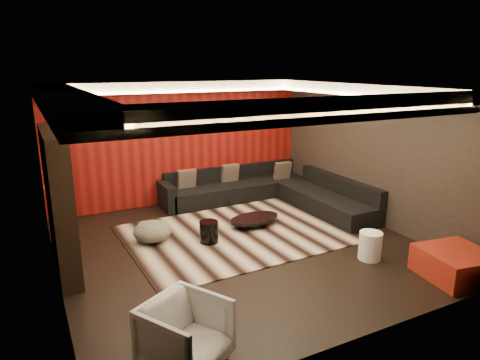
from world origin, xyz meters
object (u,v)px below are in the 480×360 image
drum_stool (209,232)px  armchair (186,334)px  orange_ottoman (456,264)px  sectional_sofa (270,193)px  coffee_table (254,222)px  white_side_table (370,246)px

drum_stool → armchair: 3.26m
orange_ottoman → sectional_sofa: size_ratio=0.26×
coffee_table → drum_stool: bearing=-163.5°
white_side_table → orange_ottoman: size_ratio=0.49×
coffee_table → sectional_sofa: bearing=47.4°
coffee_table → armchair: (-2.63, -3.23, 0.26)m
drum_stool → white_side_table: (2.13, -1.83, 0.02)m
orange_ottoman → drum_stool: bearing=134.4°
coffee_table → drum_stool: drum_stool is taller
armchair → sectional_sofa: 5.71m
white_side_table → orange_ottoman: bearing=-56.5°
coffee_table → orange_ottoman: (1.71, -3.23, 0.10)m
armchair → sectional_sofa: bearing=20.2°
drum_stool → armchair: armchair is taller
drum_stool → orange_ottoman: (2.84, -2.89, -0.01)m
coffee_table → drum_stool: 1.18m
drum_stool → orange_ottoman: bearing=-45.6°
white_side_table → sectional_sofa: 3.30m
orange_ottoman → armchair: armchair is taller
orange_ottoman → armchair: 4.34m
sectional_sofa → armchair: bearing=-130.1°
orange_ottoman → armchair: bearing=180.0°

